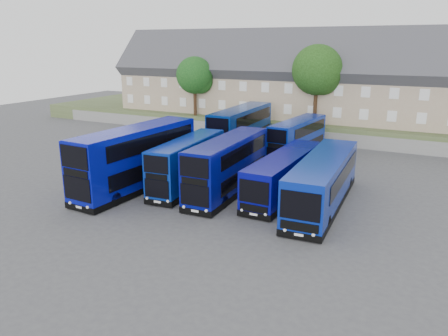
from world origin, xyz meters
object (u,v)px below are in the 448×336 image
tree_west (196,77)px  tree_mid (319,72)px  dd_front_mid (188,164)px  dd_front_left (136,159)px  coach_east_a (285,175)px

tree_west → tree_mid: bearing=1.8°
dd_front_mid → tree_mid: bearing=74.1°
dd_front_left → dd_front_mid: bearing=33.8°
dd_front_left → dd_front_mid: (3.46, 2.06, -0.49)m
coach_east_a → tree_west: 28.01m
dd_front_mid → coach_east_a: bearing=8.5°
dd_front_mid → tree_west: (-11.68, 21.40, 5.14)m
dd_front_mid → coach_east_a: dd_front_mid is taller
dd_front_mid → tree_mid: size_ratio=1.08×
coach_east_a → tree_west: bearing=135.5°
coach_east_a → dd_front_mid: bearing=-165.7°
tree_mid → coach_east_a: bearing=-81.0°
dd_front_left → tree_west: 25.29m
coach_east_a → tree_west: tree_west is taller
dd_front_mid → tree_west: bearing=113.9°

